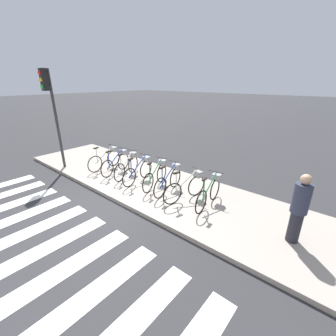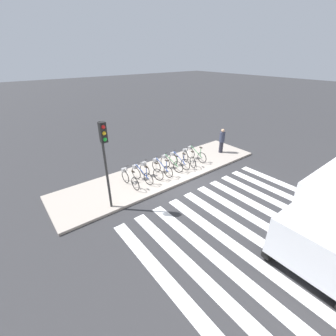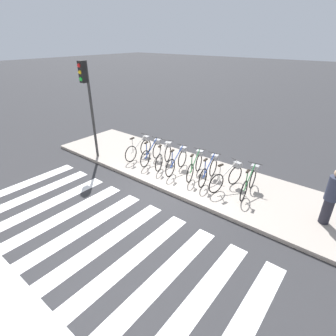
# 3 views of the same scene
# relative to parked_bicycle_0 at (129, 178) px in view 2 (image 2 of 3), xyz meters

# --- Properties ---
(ground_plane) EXTENTS (120.00, 120.00, 0.00)m
(ground_plane) POSITION_rel_parked_bicycle_0_xyz_m (2.31, -1.39, -0.55)
(ground_plane) COLOR #2D2D30
(sidewalk) EXTENTS (12.13, 3.07, 0.12)m
(sidewalk) POSITION_rel_parked_bicycle_0_xyz_m (2.31, 0.14, -0.49)
(sidewalk) COLOR #9E9389
(sidewalk) RESTS_ON ground_plane
(road_crosswalk) EXTENTS (8.55, 8.00, 0.01)m
(road_crosswalk) POSITION_rel_parked_bicycle_0_xyz_m (2.31, -6.21, -0.55)
(road_crosswalk) COLOR silver
(road_crosswalk) RESTS_ON ground_plane
(parked_bicycle_0) EXTENTS (0.46, 1.57, 0.97)m
(parked_bicycle_0) POSITION_rel_parked_bicycle_0_xyz_m (0.00, 0.00, 0.00)
(parked_bicycle_0) COLOR black
(parked_bicycle_0) RESTS_ON sidewalk
(parked_bicycle_1) EXTENTS (0.48, 1.55, 0.97)m
(parked_bicycle_1) POSITION_rel_parked_bicycle_0_xyz_m (0.68, 0.00, 0.00)
(parked_bicycle_1) COLOR black
(parked_bicycle_1) RESTS_ON sidewalk
(parked_bicycle_2) EXTENTS (0.61, 1.51, 0.97)m
(parked_bicycle_2) POSITION_rel_parked_bicycle_0_xyz_m (1.26, 0.05, 0.00)
(parked_bicycle_2) COLOR black
(parked_bicycle_2) RESTS_ON sidewalk
(parked_bicycle_3) EXTENTS (0.46, 1.56, 0.97)m
(parked_bicycle_3) POSITION_rel_parked_bicycle_0_xyz_m (1.94, -0.01, 0.00)
(parked_bicycle_3) COLOR black
(parked_bicycle_3) RESTS_ON sidewalk
(parked_bicycle_4) EXTENTS (0.53, 1.54, 0.97)m
(parked_bicycle_4) POSITION_rel_parked_bicycle_0_xyz_m (2.66, 0.09, 0.00)
(parked_bicycle_4) COLOR black
(parked_bicycle_4) RESTS_ON sidewalk
(parked_bicycle_5) EXTENTS (0.46, 1.56, 0.97)m
(parked_bicycle_5) POSITION_rel_parked_bicycle_0_xyz_m (3.24, 0.08, 0.00)
(parked_bicycle_5) COLOR black
(parked_bicycle_5) RESTS_ON sidewalk
(parked_bicycle_6) EXTENTS (0.55, 1.53, 0.97)m
(parked_bicycle_6) POSITION_rel_parked_bicycle_0_xyz_m (3.97, 0.02, 0.00)
(parked_bicycle_6) COLOR black
(parked_bicycle_6) RESTS_ON sidewalk
(parked_bicycle_7) EXTENTS (0.46, 1.57, 0.97)m
(parked_bicycle_7) POSITION_rel_parked_bicycle_0_xyz_m (4.65, 0.16, 0.00)
(parked_bicycle_7) COLOR black
(parked_bicycle_7) RESTS_ON sidewalk
(pedestrian) EXTENTS (0.34, 0.34, 1.60)m
(pedestrian) POSITION_rel_parked_bicycle_0_xyz_m (6.86, -0.02, 0.41)
(pedestrian) COLOR #23232D
(pedestrian) RESTS_ON sidewalk
(traffic_light) EXTENTS (0.24, 0.40, 3.74)m
(traffic_light) POSITION_rel_parked_bicycle_0_xyz_m (-1.48, -1.15, 2.25)
(traffic_light) COLOR #2D2D2D
(traffic_light) RESTS_ON sidewalk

